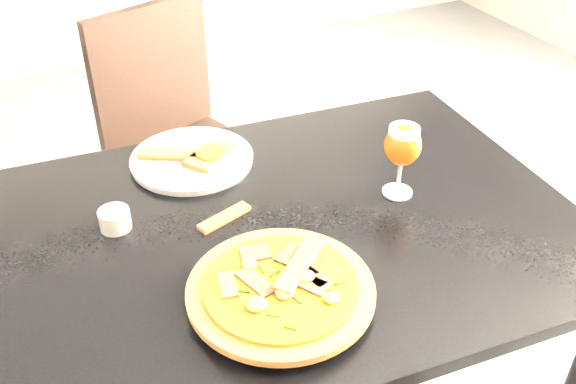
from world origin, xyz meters
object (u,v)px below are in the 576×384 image
chair_far (183,145)px  pizza (281,288)px  beer_glass (403,146)px  dining_table (268,264)px

chair_far → pizza: (-0.11, -0.96, 0.28)m
chair_far → beer_glass: beer_glass is taller
chair_far → beer_glass: bearing=-92.8°
pizza → beer_glass: 0.40m
chair_far → beer_glass: 0.90m
dining_table → beer_glass: 0.35m
pizza → chair_far: bearing=83.4°
chair_far → pizza: bearing=-115.8°
pizza → beer_glass: bearing=27.2°
dining_table → beer_glass: beer_glass is taller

